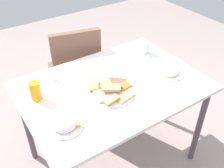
{
  "coord_description": "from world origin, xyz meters",
  "views": [
    {
      "loc": [
        -0.76,
        -1.13,
        1.76
      ],
      "look_at": [
        -0.02,
        -0.02,
        0.77
      ],
      "focal_mm": 41.74,
      "sensor_mm": 36.0,
      "label": 1
    }
  ],
  "objects_px": {
    "soda_can": "(35,91)",
    "salad_plate_greens": "(169,71)",
    "salad_plate_rice": "(65,123)",
    "drinking_glass": "(145,47)",
    "dining_chair": "(76,68)",
    "fork": "(47,86)",
    "paper_napkin": "(46,85)",
    "dining_table": "(113,94)",
    "spoon": "(45,83)",
    "pide_platter": "(111,91)"
  },
  "relations": [
    {
      "from": "paper_napkin",
      "to": "drinking_glass",
      "type": "bearing_deg",
      "value": -2.03
    },
    {
      "from": "pide_platter",
      "to": "fork",
      "type": "bearing_deg",
      "value": 137.93
    },
    {
      "from": "salad_plate_greens",
      "to": "spoon",
      "type": "distance_m",
      "value": 0.85
    },
    {
      "from": "salad_plate_rice",
      "to": "paper_napkin",
      "type": "relative_size",
      "value": 1.77
    },
    {
      "from": "soda_can",
      "to": "spoon",
      "type": "height_order",
      "value": "soda_can"
    },
    {
      "from": "dining_chair",
      "to": "soda_can",
      "type": "relative_size",
      "value": 7.42
    },
    {
      "from": "dining_table",
      "to": "spoon",
      "type": "height_order",
      "value": "spoon"
    },
    {
      "from": "drinking_glass",
      "to": "fork",
      "type": "bearing_deg",
      "value": 179.25
    },
    {
      "from": "soda_can",
      "to": "spoon",
      "type": "distance_m",
      "value": 0.17
    },
    {
      "from": "dining_chair",
      "to": "fork",
      "type": "relative_size",
      "value": 4.65
    },
    {
      "from": "fork",
      "to": "drinking_glass",
      "type": "bearing_deg",
      "value": -1.45
    },
    {
      "from": "salad_plate_rice",
      "to": "drinking_glass",
      "type": "bearing_deg",
      "value": 23.98
    },
    {
      "from": "dining_table",
      "to": "drinking_glass",
      "type": "xyz_separation_m",
      "value": [
        0.44,
        0.21,
        0.13
      ]
    },
    {
      "from": "salad_plate_greens",
      "to": "paper_napkin",
      "type": "height_order",
      "value": "salad_plate_greens"
    },
    {
      "from": "dining_table",
      "to": "drinking_glass",
      "type": "height_order",
      "value": "drinking_glass"
    },
    {
      "from": "soda_can",
      "to": "salad_plate_greens",
      "type": "bearing_deg",
      "value": -15.74
    },
    {
      "from": "paper_napkin",
      "to": "salad_plate_rice",
      "type": "bearing_deg",
      "value": -98.02
    },
    {
      "from": "drinking_glass",
      "to": "paper_napkin",
      "type": "bearing_deg",
      "value": 177.97
    },
    {
      "from": "spoon",
      "to": "pide_platter",
      "type": "bearing_deg",
      "value": -44.47
    },
    {
      "from": "spoon",
      "to": "fork",
      "type": "bearing_deg",
      "value": -88.94
    },
    {
      "from": "salad_plate_greens",
      "to": "fork",
      "type": "xyz_separation_m",
      "value": [
        -0.76,
        0.33,
        -0.02
      ]
    },
    {
      "from": "paper_napkin",
      "to": "spoon",
      "type": "relative_size",
      "value": 0.58
    },
    {
      "from": "dining_table",
      "to": "pide_platter",
      "type": "xyz_separation_m",
      "value": [
        -0.05,
        -0.06,
        0.09
      ]
    },
    {
      "from": "pide_platter",
      "to": "salad_plate_rice",
      "type": "height_order",
      "value": "salad_plate_rice"
    },
    {
      "from": "dining_table",
      "to": "spoon",
      "type": "distance_m",
      "value": 0.46
    },
    {
      "from": "dining_chair",
      "to": "soda_can",
      "type": "bearing_deg",
      "value": -135.0
    },
    {
      "from": "soda_can",
      "to": "fork",
      "type": "height_order",
      "value": "soda_can"
    },
    {
      "from": "dining_table",
      "to": "pide_platter",
      "type": "distance_m",
      "value": 0.12
    },
    {
      "from": "dining_table",
      "to": "pide_platter",
      "type": "bearing_deg",
      "value": -134.55
    },
    {
      "from": "pide_platter",
      "to": "salad_plate_greens",
      "type": "bearing_deg",
      "value": -6.18
    },
    {
      "from": "pide_platter",
      "to": "paper_napkin",
      "type": "xyz_separation_m",
      "value": [
        -0.31,
        0.3,
        -0.01
      ]
    },
    {
      "from": "paper_napkin",
      "to": "fork",
      "type": "bearing_deg",
      "value": -90.0
    },
    {
      "from": "dining_chair",
      "to": "pide_platter",
      "type": "relative_size",
      "value": 2.87
    },
    {
      "from": "soda_can",
      "to": "paper_napkin",
      "type": "bearing_deg",
      "value": 45.61
    },
    {
      "from": "dining_table",
      "to": "salad_plate_greens",
      "type": "distance_m",
      "value": 0.43
    },
    {
      "from": "dining_chair",
      "to": "pide_platter",
      "type": "distance_m",
      "value": 0.74
    },
    {
      "from": "soda_can",
      "to": "fork",
      "type": "distance_m",
      "value": 0.14
    },
    {
      "from": "dining_table",
      "to": "soda_can",
      "type": "xyz_separation_m",
      "value": [
        -0.46,
        0.14,
        0.14
      ]
    },
    {
      "from": "salad_plate_rice",
      "to": "drinking_glass",
      "type": "height_order",
      "value": "drinking_glass"
    },
    {
      "from": "pide_platter",
      "to": "soda_can",
      "type": "bearing_deg",
      "value": 154.63
    },
    {
      "from": "dining_table",
      "to": "soda_can",
      "type": "height_order",
      "value": "soda_can"
    },
    {
      "from": "salad_plate_greens",
      "to": "drinking_glass",
      "type": "relative_size",
      "value": 2.16
    },
    {
      "from": "fork",
      "to": "soda_can",
      "type": "bearing_deg",
      "value": -140.58
    },
    {
      "from": "salad_plate_greens",
      "to": "salad_plate_rice",
      "type": "height_order",
      "value": "salad_plate_rice"
    },
    {
      "from": "pide_platter",
      "to": "dining_chair",
      "type": "bearing_deg",
      "value": 82.64
    },
    {
      "from": "drinking_glass",
      "to": "spoon",
      "type": "relative_size",
      "value": 0.49
    },
    {
      "from": "salad_plate_greens",
      "to": "paper_napkin",
      "type": "bearing_deg",
      "value": 155.61
    },
    {
      "from": "dining_chair",
      "to": "drinking_glass",
      "type": "xyz_separation_m",
      "value": [
        0.4,
        -0.43,
        0.28
      ]
    },
    {
      "from": "salad_plate_greens",
      "to": "dining_table",
      "type": "bearing_deg",
      "value": 165.37
    },
    {
      "from": "salad_plate_greens",
      "to": "spoon",
      "type": "height_order",
      "value": "salad_plate_greens"
    }
  ]
}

